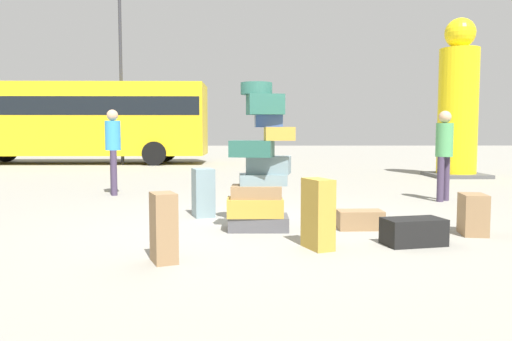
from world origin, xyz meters
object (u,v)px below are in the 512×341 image
at_px(suitcase_tan_white_trunk, 318,214).
at_px(lamp_post, 120,49).
at_px(suitcase_brown_foreground_far, 473,214).
at_px(suitcase_black_left_side, 414,232).
at_px(suitcase_brown_upright_blue, 164,228).
at_px(suitcase_charcoal_foreground_near, 262,195).
at_px(parked_bus, 75,117).
at_px(suitcase_tower, 260,174).
at_px(person_tourist_with_camera, 113,144).
at_px(person_bearded_onlooker, 444,148).
at_px(suitcase_slate_right_side, 203,193).
at_px(suitcase_brown_behind_tower, 360,220).
at_px(yellow_dummy_statue, 458,107).

xyz_separation_m(suitcase_tan_white_trunk, lamp_post, (-5.58, 14.05, 4.04)).
bearing_deg(suitcase_brown_foreground_far, suitcase_black_left_side, -140.39).
bearing_deg(suitcase_black_left_side, suitcase_brown_foreground_far, 18.46).
bearing_deg(suitcase_brown_upright_blue, suitcase_charcoal_foreground_near, 52.39).
bearing_deg(lamp_post, suitcase_black_left_side, -64.34).
relative_size(suitcase_brown_foreground_far, parked_bus, 0.05).
relative_size(suitcase_tower, person_tourist_with_camera, 1.11).
distance_m(suitcase_tower, person_tourist_with_camera, 4.61).
distance_m(suitcase_black_left_side, person_bearded_onlooker, 3.98).
relative_size(suitcase_brown_foreground_far, person_bearded_onlooker, 0.31).
distance_m(suitcase_brown_upright_blue, person_bearded_onlooker, 6.08).
bearing_deg(suitcase_brown_foreground_far, person_bearded_onlooker, 83.98).
bearing_deg(suitcase_brown_foreground_far, parked_bus, 133.41).
height_order(suitcase_slate_right_side, person_bearded_onlooker, person_bearded_onlooker).
height_order(person_bearded_onlooker, person_tourist_with_camera, person_tourist_with_camera).
relative_size(suitcase_tan_white_trunk, person_tourist_with_camera, 0.45).
distance_m(suitcase_slate_right_side, suitcase_tan_white_trunk, 2.51).
bearing_deg(suitcase_brown_foreground_far, lamp_post, 128.64).
height_order(suitcase_tower, suitcase_brown_upright_blue, suitcase_tower).
xyz_separation_m(suitcase_brown_behind_tower, lamp_post, (-6.28, 12.98, 4.29)).
height_order(suitcase_charcoal_foreground_near, yellow_dummy_statue, yellow_dummy_statue).
bearing_deg(suitcase_tower, suitcase_brown_behind_tower, 0.75).
distance_m(suitcase_charcoal_foreground_near, suitcase_tan_white_trunk, 3.41).
bearing_deg(lamp_post, suitcase_tower, -69.01).
height_order(suitcase_tan_white_trunk, person_bearded_onlooker, person_bearded_onlooker).
distance_m(suitcase_charcoal_foreground_near, suitcase_slate_right_side, 1.59).
bearing_deg(person_tourist_with_camera, suitcase_brown_upright_blue, 1.36).
distance_m(suitcase_charcoal_foreground_near, suitcase_brown_upright_blue, 4.04).
bearing_deg(suitcase_brown_behind_tower, person_tourist_with_camera, 137.41).
distance_m(suitcase_slate_right_side, suitcase_black_left_side, 3.16).
bearing_deg(lamp_post, suitcase_brown_behind_tower, -64.19).
distance_m(suitcase_brown_upright_blue, parked_bus, 16.55).
distance_m(parked_bus, lamp_post, 3.38).
xyz_separation_m(suitcase_tan_white_trunk, person_tourist_with_camera, (-3.42, 4.67, 0.64)).
distance_m(suitcase_brown_behind_tower, person_tourist_with_camera, 5.55).
relative_size(suitcase_black_left_side, parked_bus, 0.06).
relative_size(suitcase_charcoal_foreground_near, suitcase_black_left_side, 0.82).
bearing_deg(suitcase_charcoal_foreground_near, suitcase_tan_white_trunk, -63.23).
bearing_deg(suitcase_brown_upright_blue, person_tourist_with_camera, 87.35).
relative_size(suitcase_brown_behind_tower, suitcase_tan_white_trunk, 0.77).
height_order(suitcase_brown_upright_blue, yellow_dummy_statue, yellow_dummy_statue).
relative_size(suitcase_tower, suitcase_black_left_side, 2.85).
height_order(suitcase_tower, suitcase_black_left_side, suitcase_tower).
relative_size(suitcase_black_left_side, lamp_post, 0.10).
relative_size(person_tourist_with_camera, lamp_post, 0.25).
xyz_separation_m(suitcase_brown_behind_tower, suitcase_brown_upright_blue, (-2.25, -1.60, 0.21)).
distance_m(yellow_dummy_statue, parked_bus, 14.17).
distance_m(suitcase_tower, suitcase_tan_white_trunk, 1.25).
bearing_deg(person_bearded_onlooker, suitcase_tower, -5.07).
bearing_deg(suitcase_brown_foreground_far, suitcase_charcoal_foreground_near, 142.08).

